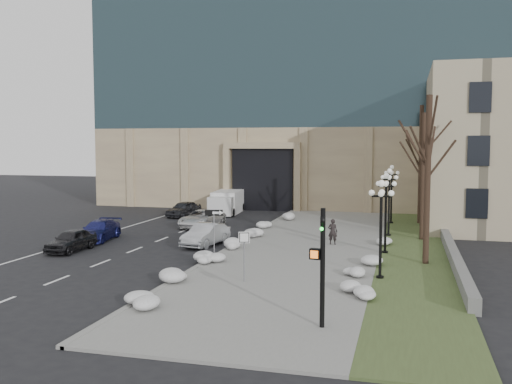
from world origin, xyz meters
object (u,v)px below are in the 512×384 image
car_c (99,231)px  lamppost_c (389,193)px  car_d (202,219)px  lamppost_d (392,186)px  car_b (206,235)px  one_way_sign (217,219)px  traffic_signal (321,270)px  keep_sign (244,246)px  lamppost_a (381,216)px  car_e (184,209)px  pedestrian (333,232)px  car_a (71,240)px  lamppost_b (386,202)px  box_truck (227,202)px

car_c → lamppost_c: lamppost_c is taller
car_d → lamppost_d: (14.11, 5.54, 2.40)m
car_b → one_way_sign: one_way_sign is taller
car_d → traffic_signal: 25.30m
keep_sign → lamppost_a: lamppost_a is taller
car_d → lamppost_d: 15.35m
car_e → lamppost_d: 18.09m
pedestrian → one_way_sign: bearing=47.2°
car_c → traffic_signal: 22.50m
car_c → car_a: bearing=-91.4°
car_b → lamppost_d: lamppost_d is taller
car_a → car_b: car_b is taller
traffic_signal → pedestrian: bearing=103.8°
lamppost_a → lamppost_b: bearing=90.0°
box_truck → lamppost_c: 18.22m
box_truck → car_b: bearing=-82.2°
lamppost_b → car_a: bearing=-168.2°
car_a → car_e: size_ratio=0.96×
keep_sign → lamppost_d: lamppost_d is taller
pedestrian → keep_sign: 11.14m
lamppost_b → lamppost_c: (0.00, 6.50, 0.00)m
car_a → keep_sign: (12.28, -5.07, 1.13)m
one_way_sign → lamppost_d: 19.16m
lamppost_d → lamppost_c: bearing=-90.0°
lamppost_a → lamppost_b: same height
car_b → lamppost_a: (11.11, -6.50, 2.37)m
car_e → lamppost_b: size_ratio=0.85×
car_a → car_c: 3.93m
car_c → box_truck: bearing=69.9°
car_e → pedestrian: size_ratio=2.49×
keep_sign → lamppost_b: bearing=36.1°
car_e → pedestrian: (14.64, -11.31, 0.24)m
car_d → one_way_sign: one_way_sign is taller
car_e → lamppost_a: bearing=-36.6°
lamppost_a → traffic_signal: bearing=-101.6°
car_d → lamppost_b: lamppost_b is taller
pedestrian → lamppost_a: 9.24m
lamppost_c → box_truck: bearing=145.9°
lamppost_d → car_a: bearing=-137.4°
car_b → car_e: bearing=125.5°
keep_sign → lamppost_c: size_ratio=0.51×
box_truck → car_d: bearing=-89.8°
lamppost_a → lamppost_c: size_ratio=1.00×
car_e → keep_sign: bearing=-50.6°
car_a → car_d: (4.19, 11.29, 0.01)m
keep_sign → lamppost_d: bearing=54.7°
car_e → box_truck: (2.94, 3.47, 0.31)m
lamppost_c → keep_sign: bearing=-111.3°
lamppost_d → box_truck: bearing=166.3°
car_a → lamppost_d: bearing=43.5°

